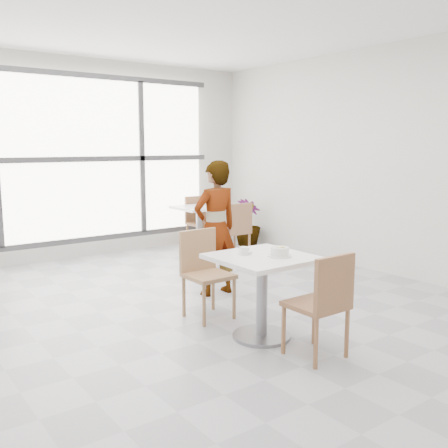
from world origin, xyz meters
TOP-DOWN VIEW (x-y plane):
  - floor at (0.00, 0.00)m, footprint 7.00×7.00m
  - wall_back at (0.00, 3.50)m, footprint 6.00×0.00m
  - wall_right at (3.00, 0.00)m, footprint 0.00×7.00m
  - window at (0.00, 3.44)m, footprint 4.60×0.07m
  - main_table at (0.15, -0.66)m, footprint 0.80×0.80m
  - chair_near at (0.24, -1.30)m, footprint 0.42×0.42m
  - chair_far at (0.07, 0.13)m, footprint 0.42×0.42m
  - oatmeal_bowl at (0.25, -0.78)m, footprint 0.21×0.21m
  - coffee_cup at (0.06, -0.52)m, footprint 0.16×0.13m
  - person at (0.60, 0.67)m, footprint 0.56×0.37m
  - bg_table_right at (1.69, 2.65)m, footprint 0.70×0.70m
  - bg_chair_right_near at (1.81, 1.86)m, footprint 0.42×0.42m
  - bg_chair_right_far at (1.89, 2.93)m, footprint 0.42×0.42m
  - plant_right at (2.70, 2.67)m, footprint 0.49×0.49m

SIDE VIEW (x-z plane):
  - floor at x=0.00m, z-range 0.00..0.00m
  - plant_right at x=2.70m, z-range 0.00..0.79m
  - bg_table_right at x=1.69m, z-range 0.11..0.86m
  - chair_near at x=0.24m, z-range 0.07..0.94m
  - chair_far at x=0.07m, z-range 0.07..0.94m
  - bg_chair_right_near at x=1.81m, z-range 0.07..0.94m
  - bg_chair_right_far at x=1.89m, z-range 0.07..0.94m
  - main_table at x=0.15m, z-range 0.15..0.90m
  - person at x=0.60m, z-range 0.00..1.54m
  - coffee_cup at x=0.06m, z-range 0.75..0.81m
  - oatmeal_bowl at x=0.25m, z-range 0.75..0.84m
  - window at x=0.00m, z-range 0.24..2.76m
  - wall_back at x=0.00m, z-range -1.50..4.50m
  - wall_right at x=3.00m, z-range -2.00..5.00m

